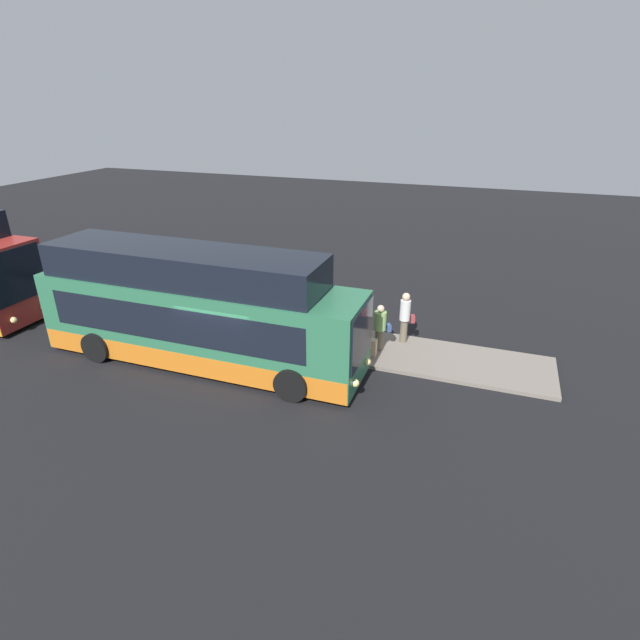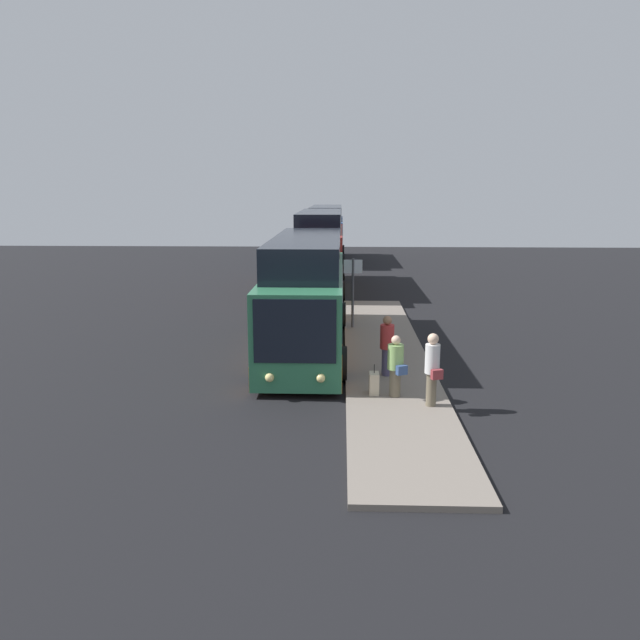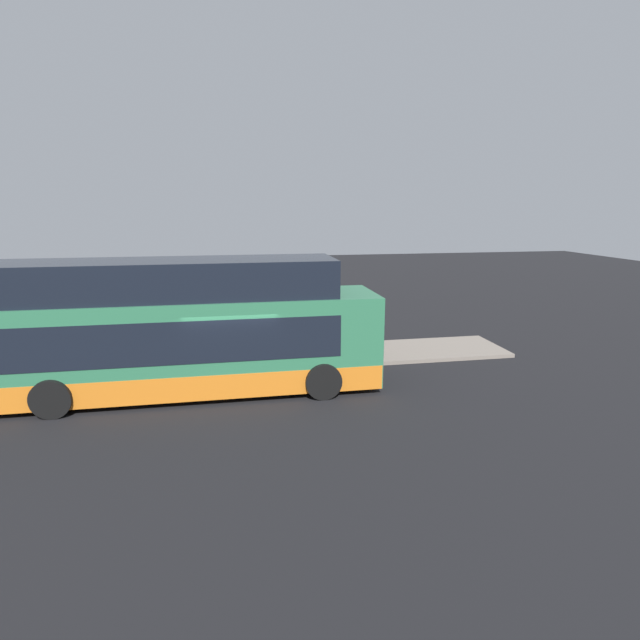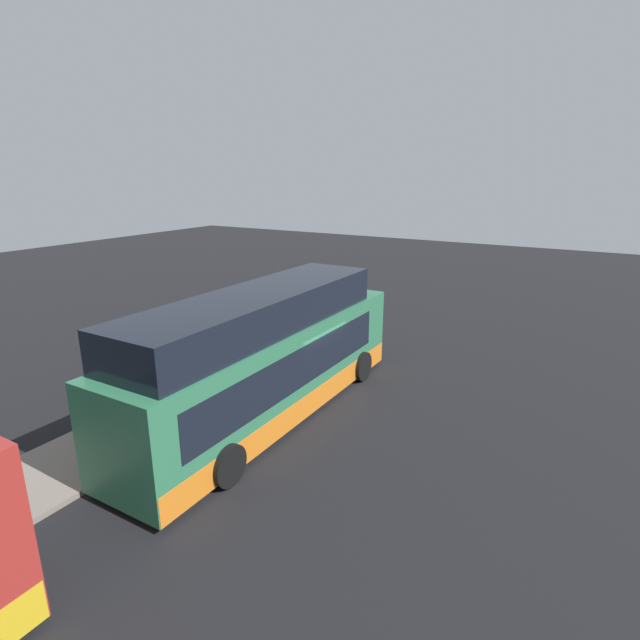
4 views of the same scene
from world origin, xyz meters
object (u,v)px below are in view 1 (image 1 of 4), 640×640
passenger_with_bags (380,326)px  sign_post (155,284)px  bus_lead (197,314)px  passenger_waiting (405,315)px  passenger_boarding (327,317)px  suitcase (370,347)px

passenger_with_bags → sign_post: (-8.35, -0.99, 0.86)m
bus_lead → passenger_waiting: bus_lead is taller
passenger_boarding → passenger_with_bags: passenger_boarding is taller
suitcase → sign_post: sign_post is taller
passenger_waiting → passenger_with_bags: (-0.69, -0.85, -0.15)m
passenger_waiting → sign_post: bearing=-95.6°
passenger_waiting → sign_post: sign_post is taller
passenger_waiting → sign_post: size_ratio=0.69×
passenger_boarding → passenger_with_bags: 1.92m
passenger_boarding → sign_post: size_ratio=0.65×
bus_lead → suitcase: (5.35, 2.08, -1.29)m
passenger_boarding → sign_post: bearing=129.8°
passenger_with_bags → suitcase: bearing=-45.2°
bus_lead → passenger_with_bags: size_ratio=6.73×
passenger_boarding → suitcase: 1.91m
passenger_with_bags → passenger_boarding: bearing=-114.2°
sign_post → passenger_waiting: bearing=11.5°
passenger_waiting → bus_lead: bearing=-77.8°
suitcase → passenger_waiting: bearing=58.0°
passenger_waiting → passenger_with_bags: size_ratio=1.14×
bus_lead → suitcase: size_ratio=13.49×
bus_lead → passenger_boarding: bearing=35.1°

